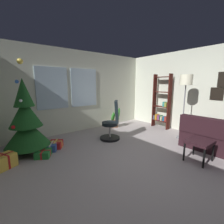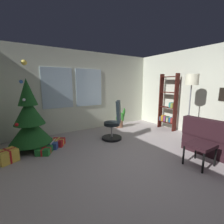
{
  "view_description": "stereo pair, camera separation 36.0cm",
  "coord_description": "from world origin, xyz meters",
  "px_view_note": "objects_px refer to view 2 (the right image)",
  "views": [
    {
      "loc": [
        -2.35,
        -1.7,
        1.56
      ],
      "look_at": [
        -0.08,
        1.16,
        0.88
      ],
      "focal_mm": 24.97,
      "sensor_mm": 36.0,
      "label": 1
    },
    {
      "loc": [
        -2.06,
        -1.91,
        1.56
      ],
      "look_at": [
        -0.08,
        1.16,
        0.88
      ],
      "focal_mm": 24.97,
      "sensor_mm": 36.0,
      "label": 2
    }
  ],
  "objects_px": {
    "floor_lamp": "(191,86)",
    "potted_plant": "(120,120)",
    "gift_box_blue": "(54,144)",
    "bookshelf": "(168,106)",
    "gift_box_red": "(58,142)",
    "holiday_tree": "(30,120)",
    "footstool": "(200,147)",
    "gift_box_green": "(44,151)",
    "gift_box_gold": "(7,156)",
    "office_chair": "(114,125)"
  },
  "relations": [
    {
      "from": "floor_lamp",
      "to": "potted_plant",
      "type": "height_order",
      "value": "floor_lamp"
    },
    {
      "from": "gift_box_blue",
      "to": "potted_plant",
      "type": "height_order",
      "value": "potted_plant"
    },
    {
      "from": "gift_box_blue",
      "to": "bookshelf",
      "type": "bearing_deg",
      "value": -7.32
    },
    {
      "from": "gift_box_red",
      "to": "floor_lamp",
      "type": "relative_size",
      "value": 0.23
    },
    {
      "from": "gift_box_blue",
      "to": "bookshelf",
      "type": "height_order",
      "value": "bookshelf"
    },
    {
      "from": "bookshelf",
      "to": "floor_lamp",
      "type": "height_order",
      "value": "bookshelf"
    },
    {
      "from": "holiday_tree",
      "to": "footstool",
      "type": "bearing_deg",
      "value": -44.81
    },
    {
      "from": "potted_plant",
      "to": "gift_box_red",
      "type": "bearing_deg",
      "value": -167.75
    },
    {
      "from": "potted_plant",
      "to": "floor_lamp",
      "type": "bearing_deg",
      "value": -69.58
    },
    {
      "from": "gift_box_red",
      "to": "gift_box_green",
      "type": "distance_m",
      "value": 0.5
    },
    {
      "from": "holiday_tree",
      "to": "bookshelf",
      "type": "bearing_deg",
      "value": -9.27
    },
    {
      "from": "gift_box_green",
      "to": "gift_box_gold",
      "type": "relative_size",
      "value": 0.98
    },
    {
      "from": "office_chair",
      "to": "bookshelf",
      "type": "xyz_separation_m",
      "value": [
        2.09,
        -0.15,
        0.4
      ]
    },
    {
      "from": "gift_box_gold",
      "to": "office_chair",
      "type": "height_order",
      "value": "office_chair"
    },
    {
      "from": "gift_box_gold",
      "to": "bookshelf",
      "type": "distance_m",
      "value": 4.66
    },
    {
      "from": "holiday_tree",
      "to": "floor_lamp",
      "type": "height_order",
      "value": "holiday_tree"
    },
    {
      "from": "gift_box_gold",
      "to": "office_chair",
      "type": "xyz_separation_m",
      "value": [
        2.51,
        -0.05,
        0.29
      ]
    },
    {
      "from": "holiday_tree",
      "to": "bookshelf",
      "type": "distance_m",
      "value": 4.17
    },
    {
      "from": "footstool",
      "to": "bookshelf",
      "type": "distance_m",
      "value": 2.48
    },
    {
      "from": "footstool",
      "to": "office_chair",
      "type": "bearing_deg",
      "value": 105.86
    },
    {
      "from": "bookshelf",
      "to": "floor_lamp",
      "type": "relative_size",
      "value": 1.04
    },
    {
      "from": "gift_box_blue",
      "to": "potted_plant",
      "type": "bearing_deg",
      "value": 13.21
    },
    {
      "from": "footstool",
      "to": "gift_box_gold",
      "type": "xyz_separation_m",
      "value": [
        -3.1,
        2.12,
        -0.25
      ]
    },
    {
      "from": "holiday_tree",
      "to": "floor_lamp",
      "type": "bearing_deg",
      "value": -24.91
    },
    {
      "from": "potted_plant",
      "to": "holiday_tree",
      "type": "bearing_deg",
      "value": -172.68
    },
    {
      "from": "gift_box_blue",
      "to": "office_chair",
      "type": "height_order",
      "value": "office_chair"
    },
    {
      "from": "gift_box_green",
      "to": "gift_box_gold",
      "type": "xyz_separation_m",
      "value": [
        -0.68,
        -0.02,
        0.06
      ]
    },
    {
      "from": "gift_box_gold",
      "to": "floor_lamp",
      "type": "bearing_deg",
      "value": -16.48
    },
    {
      "from": "footstool",
      "to": "potted_plant",
      "type": "relative_size",
      "value": 0.7
    },
    {
      "from": "footstool",
      "to": "bookshelf",
      "type": "bearing_deg",
      "value": 52.07
    },
    {
      "from": "bookshelf",
      "to": "office_chair",
      "type": "bearing_deg",
      "value": 175.99
    },
    {
      "from": "office_chair",
      "to": "holiday_tree",
      "type": "bearing_deg",
      "value": 165.48
    },
    {
      "from": "gift_box_green",
      "to": "gift_box_gold",
      "type": "distance_m",
      "value": 0.69
    },
    {
      "from": "gift_box_red",
      "to": "bookshelf",
      "type": "distance_m",
      "value": 3.66
    },
    {
      "from": "gift_box_red",
      "to": "gift_box_gold",
      "type": "distance_m",
      "value": 1.11
    },
    {
      "from": "gift_box_red",
      "to": "gift_box_blue",
      "type": "relative_size",
      "value": 0.95
    },
    {
      "from": "gift_box_green",
      "to": "holiday_tree",
      "type": "bearing_deg",
      "value": 113.24
    },
    {
      "from": "gift_box_blue",
      "to": "floor_lamp",
      "type": "bearing_deg",
      "value": -25.05
    },
    {
      "from": "office_chair",
      "to": "potted_plant",
      "type": "distance_m",
      "value": 1.25
    },
    {
      "from": "gift_box_gold",
      "to": "holiday_tree",
      "type": "bearing_deg",
      "value": 44.03
    },
    {
      "from": "holiday_tree",
      "to": "potted_plant",
      "type": "bearing_deg",
      "value": 7.32
    },
    {
      "from": "footstool",
      "to": "holiday_tree",
      "type": "relative_size",
      "value": 0.24
    },
    {
      "from": "gift_box_red",
      "to": "bookshelf",
      "type": "xyz_separation_m",
      "value": [
        3.54,
        -0.54,
        0.74
      ]
    },
    {
      "from": "gift_box_blue",
      "to": "gift_box_red",
      "type": "bearing_deg",
      "value": 30.02
    },
    {
      "from": "floor_lamp",
      "to": "gift_box_green",
      "type": "bearing_deg",
      "value": 160.2
    },
    {
      "from": "bookshelf",
      "to": "potted_plant",
      "type": "xyz_separation_m",
      "value": [
        -1.23,
        1.04,
        -0.54
      ]
    },
    {
      "from": "gift_box_blue",
      "to": "gift_box_gold",
      "type": "bearing_deg",
      "value": -163.92
    },
    {
      "from": "footstool",
      "to": "gift_box_green",
      "type": "height_order",
      "value": "footstool"
    },
    {
      "from": "footstool",
      "to": "floor_lamp",
      "type": "xyz_separation_m",
      "value": [
        1.04,
        0.9,
        1.12
      ]
    },
    {
      "from": "gift_box_blue",
      "to": "potted_plant",
      "type": "relative_size",
      "value": 0.62
    }
  ]
}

